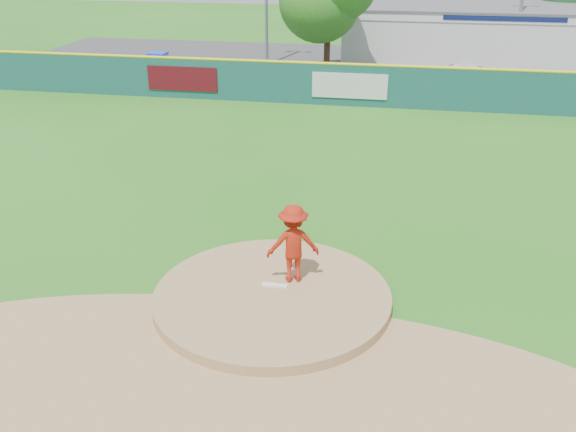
% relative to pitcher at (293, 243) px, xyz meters
% --- Properties ---
extents(ground, '(120.00, 120.00, 0.00)m').
position_rel_pitcher_xyz_m(ground, '(-0.37, -0.69, -1.21)').
color(ground, '#286B19').
rests_on(ground, ground).
extents(pitchers_mound, '(5.50, 5.50, 0.50)m').
position_rel_pitcher_xyz_m(pitchers_mound, '(-0.37, -0.69, -1.21)').
color(pitchers_mound, '#9E774C').
rests_on(pitchers_mound, ground).
extents(pitching_rubber, '(0.60, 0.15, 0.04)m').
position_rel_pitcher_xyz_m(pitching_rubber, '(-0.37, -0.39, -0.94)').
color(pitching_rubber, white).
rests_on(pitching_rubber, pitchers_mound).
extents(infield_dirt_arc, '(15.40, 15.40, 0.01)m').
position_rel_pitcher_xyz_m(infield_dirt_arc, '(-0.37, -3.69, -1.21)').
color(infield_dirt_arc, '#9E774C').
rests_on(infield_dirt_arc, ground).
extents(parking_lot, '(44.00, 16.00, 0.02)m').
position_rel_pitcher_xyz_m(parking_lot, '(-0.37, 26.31, -1.20)').
color(parking_lot, '#38383A').
rests_on(parking_lot, ground).
extents(pitcher, '(1.40, 1.06, 1.92)m').
position_rel_pitcher_xyz_m(pitcher, '(0.00, 0.00, 0.00)').
color(pitcher, '#A91F0E').
rests_on(pitcher, pitchers_mound).
extents(van, '(5.02, 2.56, 1.36)m').
position_rel_pitcher_xyz_m(van, '(5.71, 21.47, -0.51)').
color(van, white).
rests_on(van, parking_lot).
extents(pool_building_grp, '(15.20, 8.20, 3.31)m').
position_rel_pitcher_xyz_m(pool_building_grp, '(5.64, 31.31, 0.45)').
color(pool_building_grp, silver).
rests_on(pool_building_grp, ground).
extents(fence_banners, '(11.95, 0.04, 1.20)m').
position_rel_pitcher_xyz_m(fence_banners, '(-4.53, 17.23, -0.21)').
color(fence_banners, '#510B14').
rests_on(fence_banners, ground).
extents(playground_slide, '(0.97, 2.73, 1.50)m').
position_rel_pitcher_xyz_m(playground_slide, '(-11.49, 21.12, -0.45)').
color(playground_slide, blue).
rests_on(playground_slide, ground).
extents(outfield_fence, '(40.00, 0.14, 2.07)m').
position_rel_pitcher_xyz_m(outfield_fence, '(-0.37, 17.31, -0.12)').
color(outfield_fence, '#164946').
rests_on(outfield_fence, ground).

